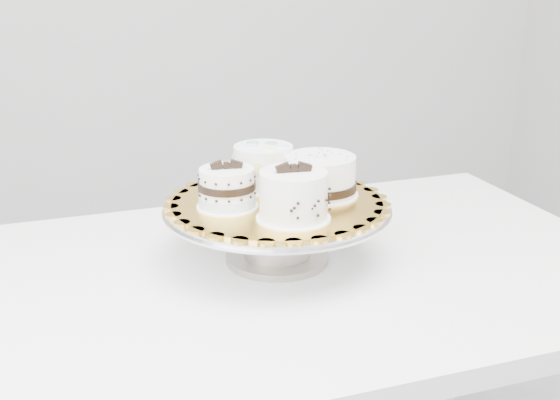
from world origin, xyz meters
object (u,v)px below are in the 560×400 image
object	(u,v)px
cake_board	(277,202)
cake_ribbon	(321,177)
cake_stand	(277,222)
cake_banded	(227,189)
cake_dots	(263,166)
cake_swirl	(293,197)
table	(310,310)

from	to	relation	value
cake_board	cake_ribbon	bearing A→B (deg)	2.96
cake_stand	cake_banded	bearing A→B (deg)	179.44
cake_board	cake_dots	world-z (taller)	cake_dots
cake_board	cake_banded	size ratio (longest dim) A/B	3.41
cake_stand	cake_swirl	distance (m)	0.12
cake_board	cake_dots	bearing A→B (deg)	87.34
cake_board	cake_ribbon	world-z (taller)	cake_ribbon
cake_banded	cake_ribbon	world-z (taller)	cake_banded
cake_swirl	cake_dots	size ratio (longest dim) A/B	0.92
cake_banded	cake_ribbon	bearing A→B (deg)	11.34
table	cake_board	world-z (taller)	cake_board
cake_stand	table	bearing A→B (deg)	-33.93
cake_swirl	table	bearing A→B (deg)	54.08
cake_board	cake_banded	world-z (taller)	cake_banded
cake_ribbon	cake_stand	bearing A→B (deg)	-153.05
cake_banded	cake_dots	bearing A→B (deg)	50.57
table	cake_banded	bearing A→B (deg)	167.69
cake_swirl	cake_board	bearing A→B (deg)	94.58
cake_dots	cake_ribbon	distance (m)	0.11
cake_swirl	cake_ribbon	bearing A→B (deg)	55.23
cake_board	table	bearing A→B (deg)	-33.93
cake_swirl	cake_dots	distance (m)	0.17
cake_swirl	cake_banded	size ratio (longest dim) A/B	1.16
table	cake_board	bearing A→B (deg)	147.72
table	cake_banded	xyz separation A→B (m)	(-0.14, 0.03, 0.23)
cake_stand	cake_board	size ratio (longest dim) A/B	1.09
cake_board	cake_swirl	world-z (taller)	cake_swirl
cake_board	cake_swirl	bearing A→B (deg)	-93.98
cake_banded	cake_dots	distance (m)	0.12
cake_swirl	cake_stand	bearing A→B (deg)	94.58
cake_stand	cake_banded	size ratio (longest dim) A/B	3.71
cake_swirl	cake_banded	bearing A→B (deg)	140.47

